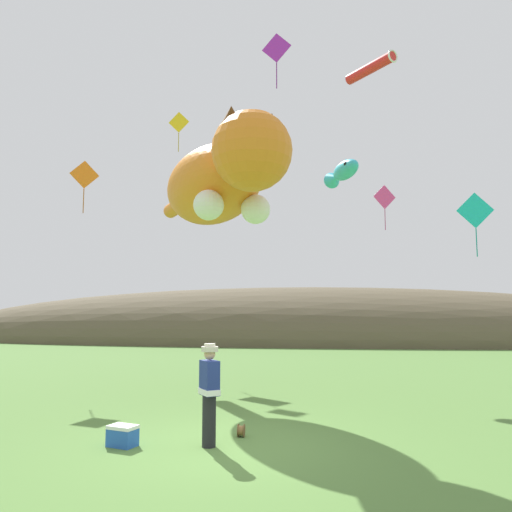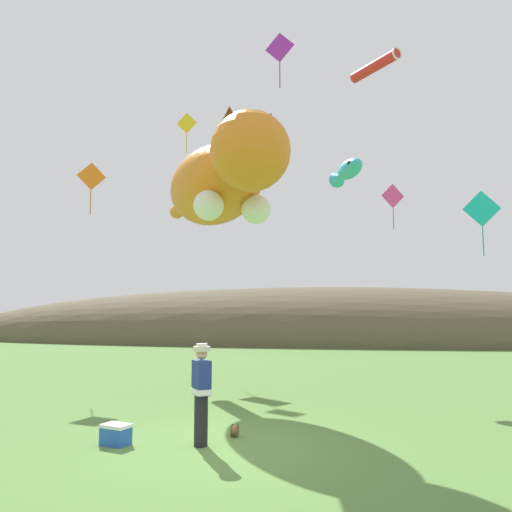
{
  "view_description": "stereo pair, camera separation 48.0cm",
  "coord_description": "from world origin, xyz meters",
  "px_view_note": "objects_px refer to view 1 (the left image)",
  "views": [
    {
      "loc": [
        1.71,
        -8.8,
        2.38
      ],
      "look_at": [
        0.0,
        4.0,
        3.77
      ],
      "focal_mm": 35.0,
      "sensor_mm": 36.0,
      "label": 1
    },
    {
      "loc": [
        2.18,
        -8.72,
        2.38
      ],
      "look_at": [
        0.0,
        4.0,
        3.77
      ],
      "focal_mm": 35.0,
      "sensor_mm": 36.0,
      "label": 2
    }
  ],
  "objects_px": {
    "kite_fish_windsock": "(343,172)",
    "kite_diamond_pink": "(385,198)",
    "kite_diamond_gold": "(179,123)",
    "kite_giant_cat": "(220,182)",
    "picnic_cooler": "(123,436)",
    "kite_spool": "(241,430)",
    "kite_diamond_violet": "(277,49)",
    "festival_attendant": "(209,391)",
    "kite_tube_streamer": "(371,68)",
    "kite_diamond_teal": "(475,211)",
    "kite_diamond_orange": "(84,175)",
    "kite_diamond_white": "(188,178)"
  },
  "relations": [
    {
      "from": "festival_attendant",
      "to": "kite_diamond_gold",
      "type": "distance_m",
      "value": 16.68
    },
    {
      "from": "kite_tube_streamer",
      "to": "kite_diamond_violet",
      "type": "xyz_separation_m",
      "value": [
        -3.15,
        -0.99,
        0.39
      ]
    },
    {
      "from": "kite_spool",
      "to": "kite_fish_windsock",
      "type": "distance_m",
      "value": 10.13
    },
    {
      "from": "festival_attendant",
      "to": "kite_diamond_teal",
      "type": "distance_m",
      "value": 11.06
    },
    {
      "from": "kite_diamond_pink",
      "to": "kite_tube_streamer",
      "type": "bearing_deg",
      "value": -101.09
    },
    {
      "from": "festival_attendant",
      "to": "picnic_cooler",
      "type": "distance_m",
      "value": 1.7
    },
    {
      "from": "kite_fish_windsock",
      "to": "kite_diamond_pink",
      "type": "relative_size",
      "value": 1.16
    },
    {
      "from": "kite_fish_windsock",
      "to": "kite_diamond_teal",
      "type": "xyz_separation_m",
      "value": [
        4.07,
        -0.39,
        -1.52
      ]
    },
    {
      "from": "kite_tube_streamer",
      "to": "kite_diamond_orange",
      "type": "height_order",
      "value": "kite_tube_streamer"
    },
    {
      "from": "kite_diamond_gold",
      "to": "kite_diamond_pink",
      "type": "distance_m",
      "value": 9.86
    },
    {
      "from": "kite_diamond_gold",
      "to": "festival_attendant",
      "type": "bearing_deg",
      "value": -70.68
    },
    {
      "from": "kite_tube_streamer",
      "to": "kite_diamond_teal",
      "type": "bearing_deg",
      "value": -8.22
    },
    {
      "from": "kite_fish_windsock",
      "to": "kite_tube_streamer",
      "type": "height_order",
      "value": "kite_tube_streamer"
    },
    {
      "from": "festival_attendant",
      "to": "kite_diamond_gold",
      "type": "xyz_separation_m",
      "value": [
        -4.43,
        12.63,
        9.95
      ]
    },
    {
      "from": "kite_diamond_gold",
      "to": "kite_diamond_teal",
      "type": "height_order",
      "value": "kite_diamond_gold"
    },
    {
      "from": "kite_spool",
      "to": "kite_diamond_violet",
      "type": "distance_m",
      "value": 12.51
    },
    {
      "from": "picnic_cooler",
      "to": "kite_diamond_gold",
      "type": "distance_m",
      "value": 16.95
    },
    {
      "from": "kite_fish_windsock",
      "to": "kite_diamond_teal",
      "type": "relative_size",
      "value": 1.11
    },
    {
      "from": "kite_giant_cat",
      "to": "kite_diamond_violet",
      "type": "xyz_separation_m",
      "value": [
        1.48,
        1.99,
        4.99
      ]
    },
    {
      "from": "kite_fish_windsock",
      "to": "kite_diamond_teal",
      "type": "distance_m",
      "value": 4.36
    },
    {
      "from": "kite_diamond_white",
      "to": "kite_diamond_violet",
      "type": "bearing_deg",
      "value": -46.97
    },
    {
      "from": "kite_tube_streamer",
      "to": "kite_diamond_gold",
      "type": "distance_m",
      "value": 9.46
    },
    {
      "from": "kite_fish_windsock",
      "to": "kite_tube_streamer",
      "type": "bearing_deg",
      "value": 3.2
    },
    {
      "from": "kite_diamond_gold",
      "to": "kite_diamond_violet",
      "type": "relative_size",
      "value": 0.98
    },
    {
      "from": "picnic_cooler",
      "to": "kite_diamond_orange",
      "type": "distance_m",
      "value": 11.78
    },
    {
      "from": "picnic_cooler",
      "to": "kite_tube_streamer",
      "type": "bearing_deg",
      "value": 56.89
    },
    {
      "from": "kite_diamond_white",
      "to": "kite_diamond_violet",
      "type": "relative_size",
      "value": 1.26
    },
    {
      "from": "picnic_cooler",
      "to": "kite_fish_windsock",
      "type": "xyz_separation_m",
      "value": [
        4.24,
        8.01,
        6.81
      ]
    },
    {
      "from": "kite_diamond_teal",
      "to": "festival_attendant",
      "type": "bearing_deg",
      "value": -132.43
    },
    {
      "from": "kite_giant_cat",
      "to": "kite_tube_streamer",
      "type": "relative_size",
      "value": 4.19
    },
    {
      "from": "picnic_cooler",
      "to": "kite_diamond_violet",
      "type": "bearing_deg",
      "value": 73.41
    },
    {
      "from": "kite_giant_cat",
      "to": "kite_spool",
      "type": "bearing_deg",
      "value": -72.31
    },
    {
      "from": "kite_spool",
      "to": "kite_fish_windsock",
      "type": "bearing_deg",
      "value": 72.09
    },
    {
      "from": "kite_spool",
      "to": "picnic_cooler",
      "type": "bearing_deg",
      "value": -154.79
    },
    {
      "from": "kite_diamond_gold",
      "to": "kite_diamond_violet",
      "type": "distance_m",
      "value": 7.62
    },
    {
      "from": "festival_attendant",
      "to": "kite_diamond_white",
      "type": "height_order",
      "value": "kite_diamond_white"
    },
    {
      "from": "kite_diamond_gold",
      "to": "kite_spool",
      "type": "bearing_deg",
      "value": -67.69
    },
    {
      "from": "kite_diamond_white",
      "to": "kite_diamond_orange",
      "type": "bearing_deg",
      "value": -128.97
    },
    {
      "from": "festival_attendant",
      "to": "kite_tube_streamer",
      "type": "xyz_separation_m",
      "value": [
        3.75,
        7.89,
        9.67
      ]
    },
    {
      "from": "festival_attendant",
      "to": "kite_diamond_white",
      "type": "relative_size",
      "value": 0.73
    },
    {
      "from": "kite_tube_streamer",
      "to": "kite_diamond_teal",
      "type": "xyz_separation_m",
      "value": [
        3.06,
        -0.44,
        -5.15
      ]
    },
    {
      "from": "kite_tube_streamer",
      "to": "kite_diamond_white",
      "type": "xyz_separation_m",
      "value": [
        -7.36,
        3.52,
        -2.67
      ]
    },
    {
      "from": "kite_diamond_violet",
      "to": "kite_tube_streamer",
      "type": "bearing_deg",
      "value": 17.49
    },
    {
      "from": "kite_diamond_pink",
      "to": "kite_diamond_teal",
      "type": "distance_m",
      "value": 5.9
    },
    {
      "from": "picnic_cooler",
      "to": "kite_diamond_orange",
      "type": "relative_size",
      "value": 0.29
    },
    {
      "from": "festival_attendant",
      "to": "picnic_cooler",
      "type": "relative_size",
      "value": 3.15
    },
    {
      "from": "kite_diamond_gold",
      "to": "kite_diamond_pink",
      "type": "bearing_deg",
      "value": 0.38
    },
    {
      "from": "kite_diamond_gold",
      "to": "kite_giant_cat",
      "type": "bearing_deg",
      "value": -65.31
    },
    {
      "from": "picnic_cooler",
      "to": "kite_diamond_gold",
      "type": "height_order",
      "value": "kite_diamond_gold"
    },
    {
      "from": "picnic_cooler",
      "to": "kite_diamond_gold",
      "type": "xyz_separation_m",
      "value": [
        -2.92,
        12.8,
        10.72
      ]
    }
  ]
}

